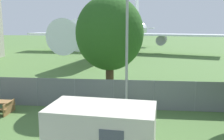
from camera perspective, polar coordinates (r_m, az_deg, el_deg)
perimeter_fence at (r=17.29m, az=-8.13°, el=-4.99°), size 56.07×0.07×1.91m
airplane at (r=49.10m, az=1.49°, el=8.35°), size 37.11×45.42×11.86m
portable_cabin at (r=10.23m, az=-2.23°, el=-14.24°), size 4.15×2.55×2.38m
tree_left_of_cabin at (r=18.81m, az=-0.52°, el=7.96°), size 4.84×4.84×7.42m
light_mast at (r=15.49m, az=3.30°, el=10.20°), size 0.44×0.44×9.10m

